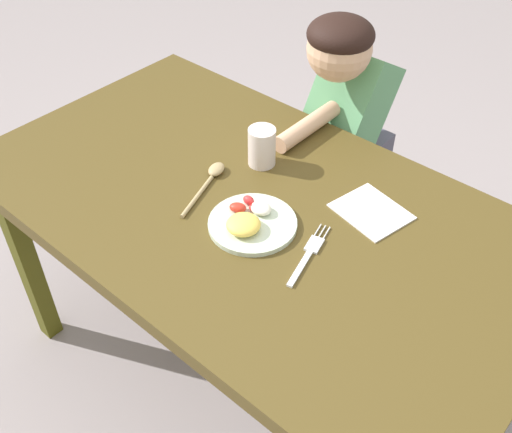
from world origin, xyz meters
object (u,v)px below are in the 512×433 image
plate (251,222)px  drinking_cup (262,147)px  spoon (211,177)px  person (346,146)px  fork (308,254)px

plate → drinking_cup: 0.24m
spoon → plate: bearing=-127.6°
plate → person: (-0.13, 0.59, -0.17)m
spoon → fork: bearing=-117.3°
plate → fork: 0.16m
fork → spoon: size_ratio=0.96×
plate → spoon: 0.20m
fork → person: bearing=11.4°
spoon → person: (0.06, 0.53, -0.16)m
spoon → person: person is taller
fork → spoon: spoon is taller
drinking_cup → fork: bearing=-32.4°
plate → spoon: size_ratio=0.96×
person → fork: bearing=116.3°
fork → spoon: bearing=66.7°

